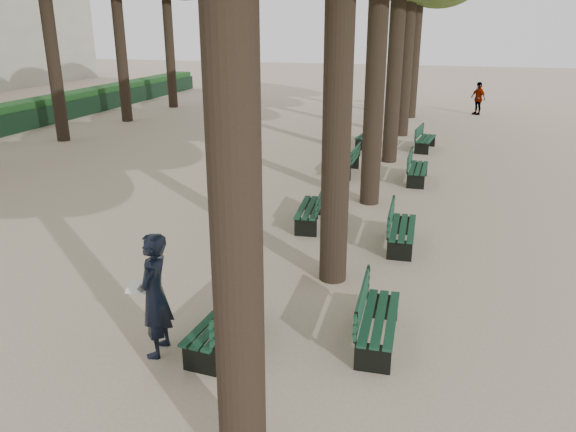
# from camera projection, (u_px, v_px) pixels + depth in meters

# --- Properties ---
(ground) EXTENTS (120.00, 120.00, 0.00)m
(ground) POSITION_uv_depth(u_px,v_px,m) (197.00, 349.00, 8.55)
(ground) COLOR tan
(ground) RESTS_ON ground
(bench_left_0) EXTENTS (0.70, 1.84, 0.92)m
(bench_left_0) POSITION_uv_depth(u_px,v_px,m) (224.00, 329.00, 8.58)
(bench_left_0) COLOR black
(bench_left_0) RESTS_ON ground
(bench_left_1) EXTENTS (0.73, 1.85, 0.92)m
(bench_left_1) POSITION_uv_depth(u_px,v_px,m) (310.00, 214.00, 13.66)
(bench_left_1) COLOR black
(bench_left_1) RESTS_ON ground
(bench_left_2) EXTENTS (0.58, 1.80, 0.92)m
(bench_left_2) POSITION_uv_depth(u_px,v_px,m) (347.00, 166.00, 18.22)
(bench_left_2) COLOR black
(bench_left_2) RESTS_ON ground
(bench_left_3) EXTENTS (0.76, 1.85, 0.92)m
(bench_left_3) POSITION_uv_depth(u_px,v_px,m) (367.00, 140.00, 22.25)
(bench_left_3) COLOR black
(bench_left_3) RESTS_ON ground
(bench_right_0) EXTENTS (0.63, 1.82, 0.92)m
(bench_right_0) POSITION_uv_depth(u_px,v_px,m) (378.00, 328.00, 8.62)
(bench_right_0) COLOR black
(bench_right_0) RESTS_ON ground
(bench_right_1) EXTENTS (0.63, 1.82, 0.92)m
(bench_right_1) POSITION_uv_depth(u_px,v_px,m) (402.00, 235.00, 12.34)
(bench_right_1) COLOR black
(bench_right_1) RESTS_ON ground
(bench_right_2) EXTENTS (0.58, 1.80, 0.92)m
(bench_right_2) POSITION_uv_depth(u_px,v_px,m) (418.00, 173.00, 17.33)
(bench_right_2) COLOR black
(bench_right_2) RESTS_ON ground
(bench_right_3) EXTENTS (0.77, 1.85, 0.92)m
(bench_right_3) POSITION_uv_depth(u_px,v_px,m) (425.00, 143.00, 21.61)
(bench_right_3) COLOR black
(bench_right_3) RESTS_ON ground
(man_with_map) EXTENTS (0.67, 0.80, 1.91)m
(man_with_map) POSITION_uv_depth(u_px,v_px,m) (155.00, 295.00, 8.16)
(man_with_map) COLOR black
(man_with_map) RESTS_ON ground
(pedestrian_d) EXTENTS (0.70, 0.86, 1.65)m
(pedestrian_d) POSITION_uv_depth(u_px,v_px,m) (400.00, 97.00, 30.56)
(pedestrian_d) COLOR #262628
(pedestrian_d) RESTS_ON ground
(pedestrian_b) EXTENTS (1.24, 0.68, 1.83)m
(pedestrian_b) POSITION_uv_depth(u_px,v_px,m) (397.00, 91.00, 32.11)
(pedestrian_b) COLOR #262628
(pedestrian_b) RESTS_ON ground
(pedestrian_c) EXTENTS (0.91, 0.98, 1.71)m
(pedestrian_c) POSITION_uv_depth(u_px,v_px,m) (478.00, 98.00, 29.65)
(pedestrian_c) COLOR #262628
(pedestrian_c) RESTS_ON ground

